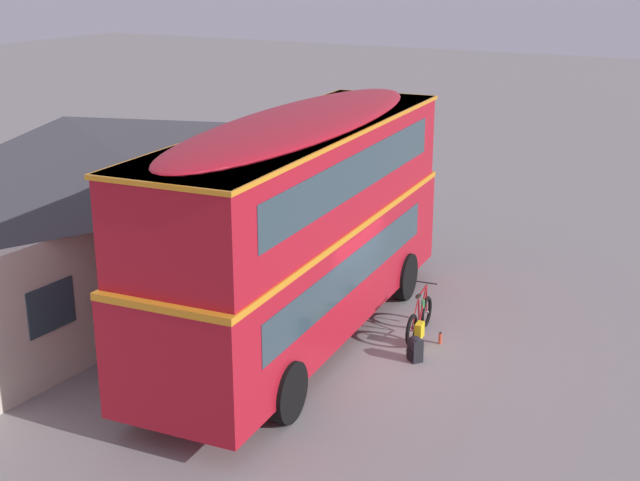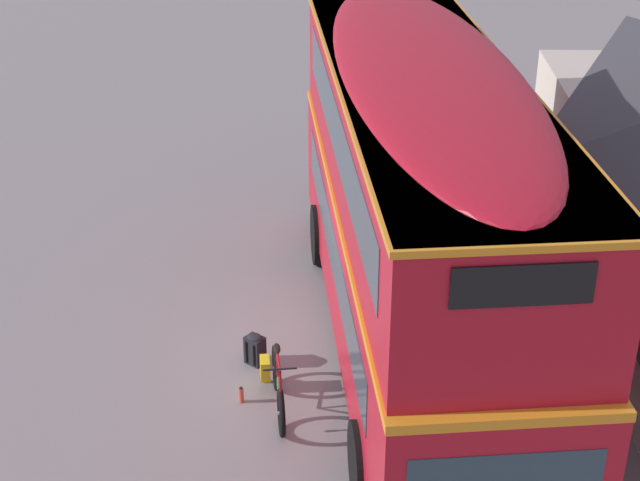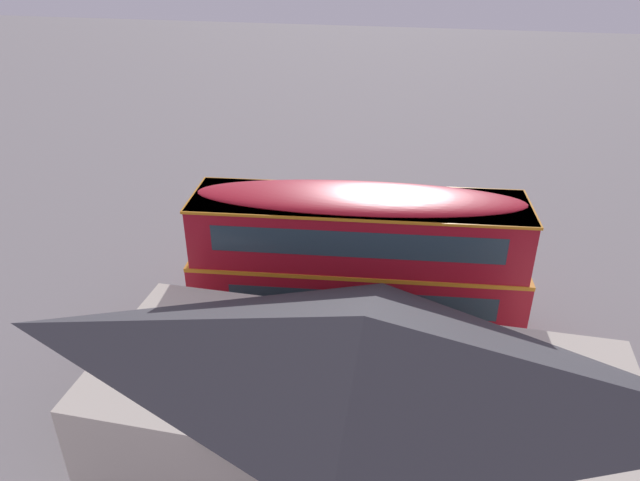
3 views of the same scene
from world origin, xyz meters
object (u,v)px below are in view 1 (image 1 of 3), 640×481
water_bottle_red_squeeze (440,338)px  water_bottle_green_metal (417,344)px  double_decker_bus (302,219)px  touring_bicycle (419,321)px  backpack_on_ground (415,348)px

water_bottle_red_squeeze → water_bottle_green_metal: water_bottle_green_metal is taller
water_bottle_red_squeeze → water_bottle_green_metal: (-0.48, 0.33, 0.00)m
double_decker_bus → water_bottle_red_squeeze: double_decker_bus is taller
water_bottle_green_metal → water_bottle_red_squeeze: bearing=-34.3°
touring_bicycle → water_bottle_green_metal: size_ratio=6.65×
backpack_on_ground → water_bottle_green_metal: (0.51, 0.18, -0.14)m
water_bottle_red_squeeze → water_bottle_green_metal: bearing=145.7°
touring_bicycle → backpack_on_ground: (-1.10, -0.37, -0.11)m
backpack_on_ground → water_bottle_red_squeeze: 1.01m
touring_bicycle → backpack_on_ground: touring_bicycle is taller
touring_bicycle → water_bottle_green_metal: 0.67m
double_decker_bus → water_bottle_green_metal: (0.73, -2.28, -2.52)m
double_decker_bus → backpack_on_ground: 3.43m
touring_bicycle → backpack_on_ground: size_ratio=3.41×
double_decker_bus → touring_bicycle: bearing=-57.6°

